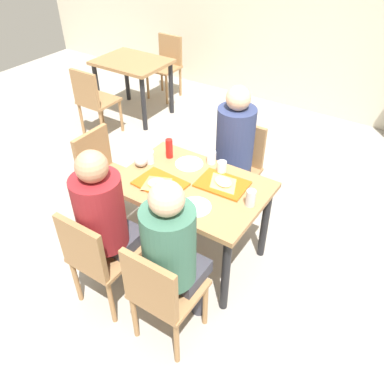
% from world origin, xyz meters
% --- Properties ---
extents(ground_plane, '(10.00, 10.00, 0.02)m').
position_xyz_m(ground_plane, '(0.00, 0.00, -0.01)').
color(ground_plane, '#9E998E').
extents(back_wall, '(10.00, 0.10, 2.80)m').
position_xyz_m(back_wall, '(0.00, 3.20, 1.40)').
color(back_wall, beige).
rests_on(back_wall, ground_plane).
extents(main_table, '(1.09, 0.75, 0.73)m').
position_xyz_m(main_table, '(0.00, 0.00, 0.63)').
color(main_table, '#9E7247').
rests_on(main_table, ground_plane).
extents(chair_near_left, '(0.40, 0.40, 0.85)m').
position_xyz_m(chair_near_left, '(-0.27, -0.76, 0.50)').
color(chair_near_left, '#9E7247').
rests_on(chair_near_left, ground_plane).
extents(chair_near_right, '(0.40, 0.40, 0.85)m').
position_xyz_m(chair_near_right, '(0.27, -0.76, 0.50)').
color(chair_near_right, '#9E7247').
rests_on(chair_near_right, ground_plane).
extents(chair_far_side, '(0.40, 0.40, 0.85)m').
position_xyz_m(chair_far_side, '(0.00, 0.76, 0.50)').
color(chair_far_side, '#9E7247').
rests_on(chair_far_side, ground_plane).
extents(chair_left_end, '(0.40, 0.40, 0.85)m').
position_xyz_m(chair_left_end, '(-0.93, 0.00, 0.50)').
color(chair_left_end, '#9E7247').
rests_on(chair_left_end, ground_plane).
extents(person_in_red, '(0.32, 0.42, 1.26)m').
position_xyz_m(person_in_red, '(-0.27, -0.62, 0.74)').
color(person_in_red, '#383842').
rests_on(person_in_red, ground_plane).
extents(person_in_brown_jacket, '(0.32, 0.42, 1.26)m').
position_xyz_m(person_in_brown_jacket, '(0.27, -0.62, 0.74)').
color(person_in_brown_jacket, '#383842').
rests_on(person_in_brown_jacket, ground_plane).
extents(person_far_side, '(0.32, 0.42, 1.26)m').
position_xyz_m(person_far_side, '(-0.00, 0.62, 0.74)').
color(person_far_side, '#383842').
rests_on(person_far_side, ground_plane).
extents(tray_red_near, '(0.38, 0.28, 0.02)m').
position_xyz_m(tray_red_near, '(-0.19, -0.13, 0.74)').
color(tray_red_near, '#D85914').
rests_on(tray_red_near, main_table).
extents(tray_red_far, '(0.37, 0.28, 0.02)m').
position_xyz_m(tray_red_far, '(0.19, 0.11, 0.74)').
color(tray_red_far, '#D85914').
rests_on(tray_red_far, main_table).
extents(paper_plate_center, '(0.22, 0.22, 0.01)m').
position_xyz_m(paper_plate_center, '(-0.16, 0.21, 0.74)').
color(paper_plate_center, white).
rests_on(paper_plate_center, main_table).
extents(paper_plate_near_edge, '(0.22, 0.22, 0.01)m').
position_xyz_m(paper_plate_near_edge, '(0.16, -0.21, 0.74)').
color(paper_plate_near_edge, white).
rests_on(paper_plate_near_edge, main_table).
extents(pizza_slice_a, '(0.23, 0.24, 0.02)m').
position_xyz_m(pizza_slice_a, '(-0.21, -0.16, 0.76)').
color(pizza_slice_a, tan).
rests_on(pizza_slice_a, tray_red_near).
extents(pizza_slice_b, '(0.27, 0.25, 0.02)m').
position_xyz_m(pizza_slice_b, '(0.20, 0.12, 0.76)').
color(pizza_slice_b, '#DBAD60').
rests_on(pizza_slice_b, tray_red_far).
extents(plastic_cup_a, '(0.07, 0.07, 0.10)m').
position_xyz_m(plastic_cup_a, '(-0.03, 0.32, 0.78)').
color(plastic_cup_a, white).
rests_on(plastic_cup_a, main_table).
extents(plastic_cup_b, '(0.07, 0.07, 0.10)m').
position_xyz_m(plastic_cup_b, '(0.03, -0.32, 0.78)').
color(plastic_cup_b, white).
rests_on(plastic_cup_b, main_table).
extents(plastic_cup_c, '(0.07, 0.07, 0.10)m').
position_xyz_m(plastic_cup_c, '(-0.44, 0.06, 0.78)').
color(plastic_cup_c, white).
rests_on(plastic_cup_c, main_table).
extents(plastic_cup_d, '(0.07, 0.07, 0.10)m').
position_xyz_m(plastic_cup_d, '(0.11, 0.25, 0.78)').
color(plastic_cup_d, white).
rests_on(plastic_cup_d, main_table).
extents(soda_can, '(0.07, 0.07, 0.12)m').
position_xyz_m(soda_can, '(0.46, 0.02, 0.79)').
color(soda_can, '#B7BCC6').
rests_on(soda_can, main_table).
extents(condiment_bottle, '(0.06, 0.06, 0.16)m').
position_xyz_m(condiment_bottle, '(-0.35, 0.21, 0.81)').
color(condiment_bottle, red).
rests_on(condiment_bottle, main_table).
extents(foil_bundle, '(0.10, 0.10, 0.10)m').
position_xyz_m(foil_bundle, '(-0.46, -0.02, 0.78)').
color(foil_bundle, silver).
rests_on(foil_bundle, main_table).
extents(background_table, '(0.90, 0.70, 0.73)m').
position_xyz_m(background_table, '(-2.08, 1.77, 0.61)').
color(background_table, '#9E7247').
rests_on(background_table, ground_plane).
extents(background_chair_near, '(0.40, 0.40, 0.85)m').
position_xyz_m(background_chair_near, '(-2.08, 1.04, 0.50)').
color(background_chair_near, '#9E7247').
rests_on(background_chair_near, ground_plane).
extents(background_chair_far, '(0.40, 0.40, 0.85)m').
position_xyz_m(background_chair_far, '(-2.08, 2.51, 0.50)').
color(background_chair_far, '#9E7247').
rests_on(background_chair_far, ground_plane).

